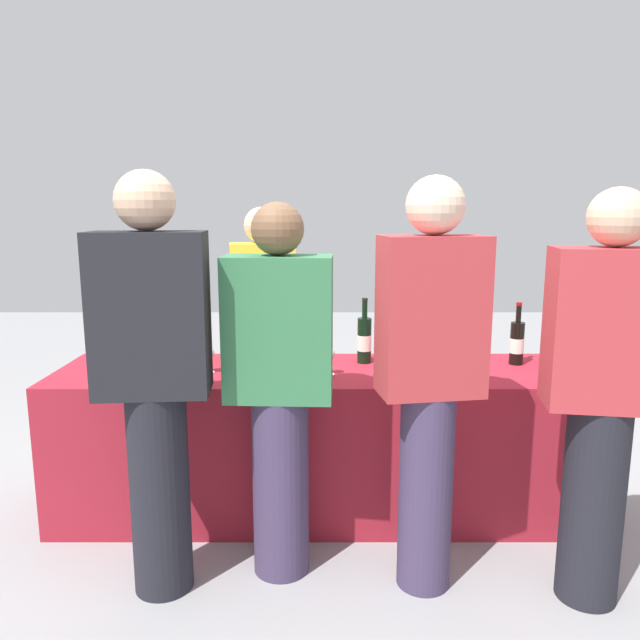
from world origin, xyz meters
The scene contains 21 objects.
ground_plane centered at (0.00, 0.00, 0.00)m, with size 12.00×12.00×0.00m, color gray.
tasting_table centered at (0.00, 0.00, 0.37)m, with size 2.59×0.66×0.74m, color maroon.
wine_bottle_0 centered at (-0.72, 0.17, 0.85)m, with size 0.08×0.08×0.29m.
wine_bottle_1 centered at (-0.43, 0.15, 0.85)m, with size 0.08×0.08×0.30m.
wine_bottle_2 centered at (-0.34, 0.15, 0.86)m, with size 0.07×0.07×0.32m.
wine_bottle_3 centered at (-0.14, 0.10, 0.86)m, with size 0.07×0.07×0.33m.
wine_bottle_4 centered at (0.24, 0.14, 0.86)m, with size 0.07×0.07×0.34m.
wine_bottle_5 centered at (1.02, 0.11, 0.86)m, with size 0.07×0.07×0.32m.
wine_glass_0 centered at (-0.91, -0.10, 0.85)m, with size 0.07×0.07×0.15m.
wine_glass_1 centered at (-0.54, -0.06, 0.83)m, with size 0.07×0.07×0.13m.
wine_glass_2 centered at (-0.14, -0.17, 0.84)m, with size 0.07×0.07×0.14m.
wine_glass_3 centered at (0.05, -0.10, 0.84)m, with size 0.06×0.06×0.14m.
wine_glass_4 centered at (0.33, -0.18, 0.84)m, with size 0.07×0.07×0.14m.
wine_glass_5 centered at (0.43, -0.17, 0.85)m, with size 0.07×0.07×0.15m.
ice_bucket centered at (-0.91, 0.07, 0.83)m, with size 0.23×0.23×0.17m, color silver.
server_pouring centered at (-0.33, 0.60, 0.84)m, with size 0.40×0.25×1.54m.
guest_0 centered at (-0.63, -0.65, 0.90)m, with size 0.44×0.27×1.67m.
guest_1 centered at (-0.16, -0.53, 0.83)m, with size 0.44×0.25×1.55m.
guest_2 centered at (0.43, -0.63, 0.90)m, with size 0.42×0.28×1.65m.
guest_3 centered at (1.07, -0.72, 0.86)m, with size 0.45×0.30×1.60m.
menu_board centered at (0.76, 0.99, 0.44)m, with size 0.64×0.03×0.88m, color white.
Camera 1 is at (0.01, -2.87, 1.52)m, focal length 33.53 mm.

